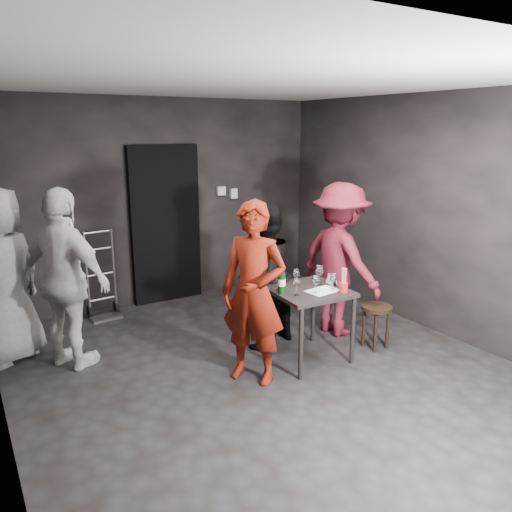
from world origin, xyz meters
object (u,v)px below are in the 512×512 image
woman_black (264,274)px  bystander_grey (0,260)px  server_red (254,281)px  man_maroon (340,248)px  tasting_table (308,298)px  stool (376,315)px  breadstick_cup (344,280)px  hand_truck (104,301)px  wine_bottle (282,282)px  bystander_cream (65,263)px

woman_black → bystander_grey: bystander_grey is taller
server_red → man_maroon: bearing=72.6°
man_maroon → tasting_table: bearing=113.0°
bystander_grey → stool: bearing=121.2°
woman_black → server_red: bearing=28.7°
stool → man_maroon: bearing=97.5°
stool → breadstick_cup: breadstick_cup is taller
server_red → bystander_grey: (-1.91, 1.63, 0.09)m
server_red → breadstick_cup: bearing=44.2°
stool → tasting_table: bearing=168.3°
tasting_table → bystander_grey: size_ratio=0.36×
hand_truck → bystander_grey: (-1.13, -0.71, 0.85)m
breadstick_cup → hand_truck: bearing=124.0°
stool → wine_bottle: bearing=170.3°
server_red → stool: bearing=51.5°
stool → woman_black: 1.28m
server_red → bystander_grey: size_ratio=0.91×
bystander_cream → wine_bottle: 2.08m
hand_truck → stool: (2.26, -2.43, 0.16)m
server_red → bystander_cream: 1.82m
wine_bottle → server_red: bearing=-165.1°
man_maroon → hand_truck: bearing=44.8°
hand_truck → woman_black: woman_black is taller
hand_truck → wine_bottle: hand_truck is taller
man_maroon → stool: bearing=-176.9°
woman_black → bystander_cream: (-1.89, 0.56, 0.25)m
bystander_cream → wine_bottle: size_ratio=7.10×
server_red → bystander_grey: bearing=-165.7°
tasting_table → stool: (0.80, -0.16, -0.28)m
stool → bystander_grey: size_ratio=0.22×
bystander_grey → bystander_cream: bearing=105.7°
wine_bottle → breadstick_cup: wine_bottle is taller
hand_truck → bystander_grey: bystander_grey is taller
hand_truck → tasting_table: 2.74m
woman_black → hand_truck: bearing=-75.8°
stool → server_red: size_ratio=0.24×
bystander_grey → man_maroon: bearing=128.5°
hand_truck → breadstick_cup: 3.11m
hand_truck → bystander_grey: 1.58m
man_maroon → breadstick_cup: size_ratio=7.61×
tasting_table → hand_truck: bearing=122.9°
server_red → bystander_cream: (-1.40, 1.17, 0.10)m
hand_truck → breadstick_cup: (1.70, -2.52, 0.66)m
hand_truck → bystander_grey: bearing=-152.2°
breadstick_cup → tasting_table: bearing=133.2°
tasting_table → stool: bearing=-11.7°
hand_truck → stool: 3.32m
server_red → woman_black: (0.50, 0.61, -0.16)m
stool → man_maroon: (-0.07, 0.54, 0.63)m
stool → bystander_cream: size_ratio=0.22×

